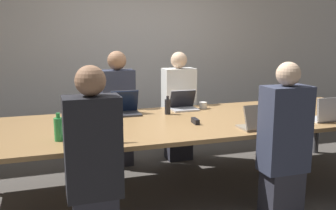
{
  "coord_description": "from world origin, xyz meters",
  "views": [
    {
      "loc": [
        -1.39,
        -3.53,
        1.62
      ],
      "look_at": [
        -0.19,
        0.1,
        0.89
      ],
      "focal_mm": 40.0,
      "sensor_mm": 36.0,
      "label": 1
    }
  ],
  "objects_px": {
    "laptop_near_midright": "(258,122)",
    "laptop_near_left": "(94,133)",
    "person_far_center": "(179,108)",
    "stapler": "(195,121)",
    "laptop_near_right": "(327,114)",
    "bottle_far_midleft": "(103,109)",
    "person_near_left": "(94,165)",
    "cup_far_center": "(203,105)",
    "cup_near_midright": "(280,123)",
    "bottle_near_left": "(59,129)",
    "laptop_far_center": "(183,104)",
    "person_near_midright": "(284,146)",
    "person_far_midleft": "(118,110)",
    "laptop_far_midleft": "(125,107)",
    "bottle_far_center": "(168,106)"
  },
  "relations": [
    {
      "from": "bottle_far_center",
      "to": "stapler",
      "type": "distance_m",
      "value": 0.52
    },
    {
      "from": "cup_near_midright",
      "to": "person_far_midleft",
      "type": "distance_m",
      "value": 1.98
    },
    {
      "from": "laptop_near_midright",
      "to": "laptop_near_left",
      "type": "xyz_separation_m",
      "value": [
        -1.51,
        0.06,
        0.01
      ]
    },
    {
      "from": "laptop_near_midright",
      "to": "cup_far_center",
      "type": "xyz_separation_m",
      "value": [
        -0.08,
        1.07,
        -0.03
      ]
    },
    {
      "from": "laptop_near_right",
      "to": "bottle_far_midleft",
      "type": "bearing_deg",
      "value": -21.5
    },
    {
      "from": "laptop_near_midright",
      "to": "bottle_near_left",
      "type": "distance_m",
      "value": 1.79
    },
    {
      "from": "bottle_far_midleft",
      "to": "person_near_left",
      "type": "bearing_deg",
      "value": -101.99
    },
    {
      "from": "laptop_near_right",
      "to": "stapler",
      "type": "relative_size",
      "value": 2.15
    },
    {
      "from": "laptop_near_midright",
      "to": "person_far_midleft",
      "type": "height_order",
      "value": "person_far_midleft"
    },
    {
      "from": "laptop_far_center",
      "to": "person_near_midright",
      "type": "bearing_deg",
      "value": -74.68
    },
    {
      "from": "laptop_near_left",
      "to": "bottle_near_left",
      "type": "relative_size",
      "value": 1.44
    },
    {
      "from": "laptop_near_midright",
      "to": "laptop_far_center",
      "type": "xyz_separation_m",
      "value": [
        -0.33,
        1.08,
        -0.0
      ]
    },
    {
      "from": "person_far_center",
      "to": "stapler",
      "type": "relative_size",
      "value": 9.18
    },
    {
      "from": "bottle_far_midleft",
      "to": "laptop_near_right",
      "type": "distance_m",
      "value": 2.31
    },
    {
      "from": "person_near_midright",
      "to": "bottle_far_center",
      "type": "height_order",
      "value": "person_near_midright"
    },
    {
      "from": "cup_far_center",
      "to": "bottle_far_center",
      "type": "height_order",
      "value": "bottle_far_center"
    },
    {
      "from": "person_far_center",
      "to": "cup_far_center",
      "type": "distance_m",
      "value": 0.45
    },
    {
      "from": "bottle_far_midleft",
      "to": "cup_far_center",
      "type": "relative_size",
      "value": 2.7
    },
    {
      "from": "bottle_far_center",
      "to": "laptop_near_right",
      "type": "xyz_separation_m",
      "value": [
        1.44,
        -0.83,
        -0.02
      ]
    },
    {
      "from": "person_near_left",
      "to": "stapler",
      "type": "bearing_deg",
      "value": -146.02
    },
    {
      "from": "bottle_near_left",
      "to": "laptop_far_midleft",
      "type": "bearing_deg",
      "value": 49.35
    },
    {
      "from": "laptop_near_right",
      "to": "cup_near_midright",
      "type": "bearing_deg",
      "value": 6.14
    },
    {
      "from": "bottle_far_midleft",
      "to": "stapler",
      "type": "height_order",
      "value": "bottle_far_midleft"
    },
    {
      "from": "person_near_left",
      "to": "laptop_near_right",
      "type": "xyz_separation_m",
      "value": [
        2.42,
        0.42,
        0.13
      ]
    },
    {
      "from": "laptop_far_midleft",
      "to": "laptop_near_left",
      "type": "height_order",
      "value": "laptop_near_left"
    },
    {
      "from": "person_near_midright",
      "to": "cup_far_center",
      "type": "xyz_separation_m",
      "value": [
        -0.14,
        1.42,
        0.11
      ]
    },
    {
      "from": "stapler",
      "to": "bottle_far_center",
      "type": "bearing_deg",
      "value": 107.78
    },
    {
      "from": "bottle_far_midleft",
      "to": "bottle_far_center",
      "type": "distance_m",
      "value": 0.71
    },
    {
      "from": "cup_near_midright",
      "to": "bottle_far_midleft",
      "type": "relative_size",
      "value": 0.36
    },
    {
      "from": "person_near_left",
      "to": "laptop_near_right",
      "type": "bearing_deg",
      "value": -170.19
    },
    {
      "from": "person_near_midright",
      "to": "bottle_near_left",
      "type": "distance_m",
      "value": 1.92
    },
    {
      "from": "person_far_midleft",
      "to": "laptop_near_right",
      "type": "bearing_deg",
      "value": -37.42
    },
    {
      "from": "laptop_near_midright",
      "to": "person_far_midleft",
      "type": "distance_m",
      "value": 1.83
    },
    {
      "from": "cup_near_midright",
      "to": "bottle_near_left",
      "type": "distance_m",
      "value": 2.04
    },
    {
      "from": "person_far_midleft",
      "to": "bottle_near_left",
      "type": "height_order",
      "value": "person_far_midleft"
    },
    {
      "from": "laptop_near_left",
      "to": "laptop_near_right",
      "type": "xyz_separation_m",
      "value": [
        2.36,
        0.01,
        -0.01
      ]
    },
    {
      "from": "person_far_midleft",
      "to": "stapler",
      "type": "distance_m",
      "value": 1.25
    },
    {
      "from": "bottle_far_midleft",
      "to": "stapler",
      "type": "relative_size",
      "value": 1.56
    },
    {
      "from": "laptop_near_midright",
      "to": "laptop_near_right",
      "type": "bearing_deg",
      "value": -175.27
    },
    {
      "from": "stapler",
      "to": "person_near_left",
      "type": "bearing_deg",
      "value": -141.93
    },
    {
      "from": "laptop_near_midright",
      "to": "laptop_near_right",
      "type": "distance_m",
      "value": 0.85
    },
    {
      "from": "bottle_far_midleft",
      "to": "stapler",
      "type": "bearing_deg",
      "value": -32.15
    },
    {
      "from": "laptop_near_midright",
      "to": "person_near_left",
      "type": "bearing_deg",
      "value": 12.5
    },
    {
      "from": "laptop_near_left",
      "to": "laptop_near_right",
      "type": "height_order",
      "value": "laptop_near_left"
    },
    {
      "from": "person_far_midleft",
      "to": "stapler",
      "type": "bearing_deg",
      "value": -63.16
    },
    {
      "from": "laptop_near_left",
      "to": "bottle_near_left",
      "type": "bearing_deg",
      "value": -24.71
    },
    {
      "from": "laptop_near_right",
      "to": "laptop_near_left",
      "type": "bearing_deg",
      "value": 0.23
    },
    {
      "from": "bottle_far_midleft",
      "to": "person_near_left",
      "type": "relative_size",
      "value": 0.17
    },
    {
      "from": "laptop_near_left",
      "to": "laptop_far_midleft",
      "type": "bearing_deg",
      "value": -115.41
    },
    {
      "from": "laptop_near_left",
      "to": "person_near_left",
      "type": "distance_m",
      "value": 0.43
    }
  ]
}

